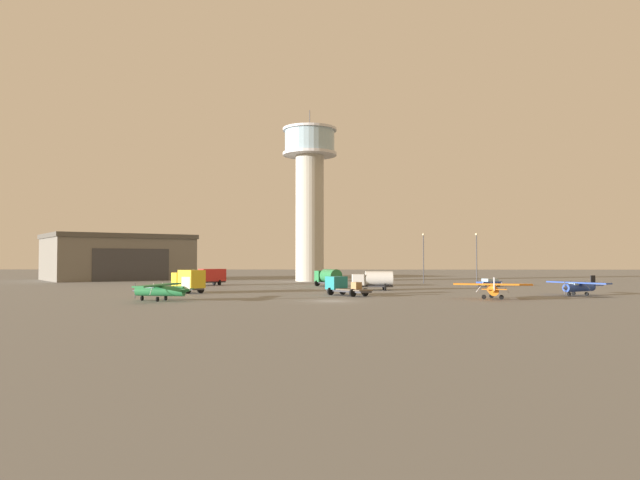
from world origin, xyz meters
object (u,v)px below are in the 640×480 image
(light_post_east, at_px, (423,254))
(truck_box_red, at_px, (207,276))
(truck_box_yellow, at_px, (189,280))
(light_post_west, at_px, (477,254))
(car_blue, at_px, (489,282))
(control_tower, at_px, (310,187))
(airplane_green, at_px, (161,290))
(truck_flatbed_teal, at_px, (343,286))
(truck_fuel_tanker_white, at_px, (373,280))
(truck_fuel_tanker_green, at_px, (328,277))
(airplane_orange, at_px, (493,289))
(airplane_blue, at_px, (580,286))

(light_post_east, bearing_deg, truck_box_red, -166.65)
(truck_box_yellow, xyz_separation_m, light_post_west, (46.89, 28.55, 3.86))
(car_blue, relative_size, light_post_east, 0.48)
(car_blue, bearing_deg, control_tower, -66.75)
(control_tower, height_order, car_blue, control_tower)
(airplane_green, distance_m, truck_flatbed_teal, 23.40)
(airplane_green, height_order, truck_box_red, truck_box_red)
(control_tower, xyz_separation_m, truck_fuel_tanker_white, (11.06, -35.92, -18.57))
(truck_box_yellow, bearing_deg, control_tower, -61.80)
(control_tower, relative_size, truck_fuel_tanker_green, 5.65)
(control_tower, height_order, truck_box_red, control_tower)
(airplane_green, relative_size, truck_box_red, 1.38)
(truck_fuel_tanker_green, xyz_separation_m, car_blue, (27.73, 0.38, -0.94))
(truck_fuel_tanker_white, bearing_deg, airplane_green, 41.22)
(truck_box_yellow, bearing_deg, light_post_east, -91.33)
(airplane_green, distance_m, car_blue, 58.75)
(control_tower, bearing_deg, light_post_east, -25.02)
(airplane_orange, height_order, truck_fuel_tanker_green, truck_fuel_tanker_green)
(truck_box_red, distance_m, truck_fuel_tanker_white, 32.78)
(control_tower, distance_m, light_post_west, 38.08)
(control_tower, relative_size, light_post_west, 3.83)
(truck_box_red, xyz_separation_m, truck_flatbed_teal, (23.88, -28.45, -0.48))
(truck_box_yellow, distance_m, truck_fuel_tanker_green, 27.88)
(control_tower, bearing_deg, truck_fuel_tanker_green, -80.00)
(truck_fuel_tanker_green, bearing_deg, airplane_green, 124.70)
(light_post_east, bearing_deg, light_post_west, -27.31)
(airplane_green, height_order, airplane_blue, airplane_green)
(airplane_green, relative_size, airplane_orange, 1.03)
(control_tower, distance_m, airplane_orange, 63.49)
(airplane_orange, distance_m, truck_fuel_tanker_green, 37.51)
(car_blue, height_order, light_post_west, light_post_west)
(control_tower, height_order, truck_fuel_tanker_white, control_tower)
(control_tower, bearing_deg, truck_fuel_tanker_white, -72.88)
(truck_fuel_tanker_white, relative_size, light_post_east, 0.63)
(truck_box_yellow, height_order, car_blue, truck_box_yellow)
(airplane_orange, xyz_separation_m, light_post_west, (8.02, 40.51, 4.39))
(airplane_green, distance_m, truck_box_yellow, 15.63)
(truck_box_yellow, xyz_separation_m, truck_fuel_tanker_white, (26.23, 7.88, -0.18))
(light_post_west, height_order, light_post_east, light_post_east)
(airplane_blue, distance_m, truck_fuel_tanker_green, 41.01)
(car_blue, bearing_deg, truck_box_red, -34.33)
(airplane_blue, xyz_separation_m, airplane_orange, (-13.14, -7.23, 0.04))
(truck_flatbed_teal, bearing_deg, truck_fuel_tanker_green, -33.74)
(airplane_green, relative_size, light_post_west, 0.97)
(truck_box_red, bearing_deg, control_tower, -167.89)
(truck_fuel_tanker_white, height_order, car_blue, truck_fuel_tanker_white)
(airplane_green, bearing_deg, truck_box_yellow, -77.27)
(airplane_blue, bearing_deg, airplane_orange, -3.76)
(truck_flatbed_teal, xyz_separation_m, light_post_west, (25.48, 33.28, 4.44))
(airplane_green, xyz_separation_m, airplane_orange, (38.18, 3.64, -0.03))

